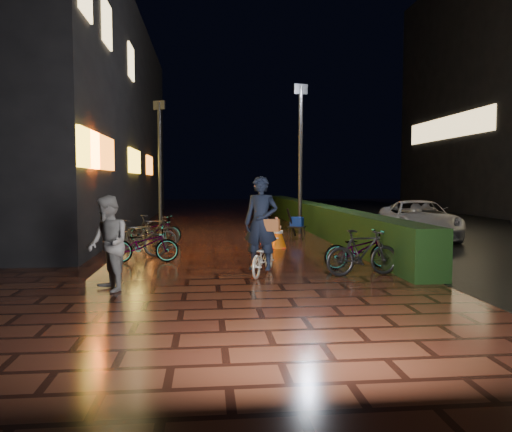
{
  "coord_description": "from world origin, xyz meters",
  "views": [
    {
      "loc": [
        -0.75,
        -10.47,
        1.85
      ],
      "look_at": [
        0.32,
        0.19,
        1.1
      ],
      "focal_mm": 35.0,
      "sensor_mm": 36.0,
      "label": 1
    }
  ],
  "objects": [
    {
      "name": "parked_bikes_hedge",
      "position": [
        2.38,
        -0.65,
        0.43
      ],
      "size": [
        1.76,
        1.45,
        0.91
      ],
      "color": "black",
      "rests_on": "ground"
    },
    {
      "name": "asphalt_road",
      "position": [
        9.0,
        5.0,
        0.0
      ],
      "size": [
        11.0,
        60.0,
        0.01
      ],
      "primitive_type": "cube",
      "color": "black",
      "rests_on": "ground"
    },
    {
      "name": "van",
      "position": [
        6.04,
        4.9,
        0.61
      ],
      "size": [
        2.87,
        4.69,
        1.21
      ],
      "primitive_type": "imported",
      "rotation": [
        0.0,
        0.0,
        -0.21
      ],
      "color": "#A1A1A5",
      "rests_on": "ground"
    },
    {
      "name": "cart_assembly",
      "position": [
        2.13,
        5.29,
        0.51
      ],
      "size": [
        0.71,
        0.61,
        0.99
      ],
      "color": "black",
      "rests_on": "ground"
    },
    {
      "name": "bystander_person",
      "position": [
        -2.39,
        -1.99,
        0.81
      ],
      "size": [
        0.92,
        0.99,
        1.62
      ],
      "primitive_type": "imported",
      "rotation": [
        0.0,
        0.0,
        -1.05
      ],
      "color": "slate",
      "rests_on": "ground"
    },
    {
      "name": "cyclist",
      "position": [
        0.33,
        -0.84,
        0.72
      ],
      "size": [
        0.95,
        1.44,
        1.95
      ],
      "color": "silver",
      "rests_on": "ground"
    },
    {
      "name": "ground",
      "position": [
        0.0,
        0.0,
        0.0
      ],
      "size": [
        80.0,
        80.0,
        0.0
      ],
      "primitive_type": "plane",
      "color": "#381911",
      "rests_on": "ground"
    },
    {
      "name": "traffic_barrier",
      "position": [
        1.3,
        3.81,
        0.38
      ],
      "size": [
        0.64,
        1.88,
        0.76
      ],
      "color": "orange",
      "rests_on": "ground"
    },
    {
      "name": "lamp_post_hedge",
      "position": [
        2.53,
        6.75,
        2.86
      ],
      "size": [
        0.5,
        0.19,
        5.19
      ],
      "color": "black",
      "rests_on": "ground"
    },
    {
      "name": "lamp_post_sf",
      "position": [
        -2.42,
        8.09,
        2.62
      ],
      "size": [
        0.44,
        0.25,
        4.76
      ],
      "color": "black",
      "rests_on": "ground"
    },
    {
      "name": "hedge",
      "position": [
        3.3,
        8.0,
        0.5
      ],
      "size": [
        0.7,
        20.0,
        1.0
      ],
      "primitive_type": "cube",
      "color": "black",
      "rests_on": "ground"
    },
    {
      "name": "parked_bikes_storefront",
      "position": [
        -2.28,
        2.77,
        0.43
      ],
      "size": [
        1.84,
        4.24,
        0.91
      ],
      "color": "black",
      "rests_on": "ground"
    }
  ]
}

